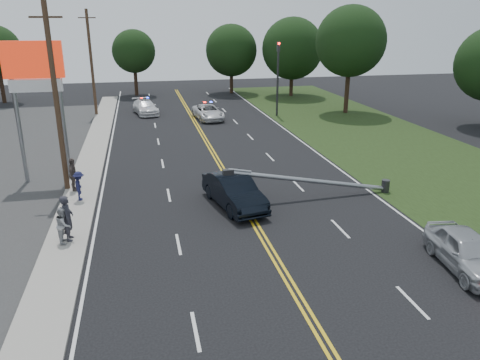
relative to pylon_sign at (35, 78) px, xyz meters
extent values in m
plane|color=black|center=(10.50, -14.00, -6.00)|extent=(120.00, 120.00, 0.00)
cube|color=gray|center=(2.10, -4.00, -5.94)|extent=(1.80, 70.00, 0.12)
cube|color=black|center=(24.00, -4.00, -5.99)|extent=(12.00, 80.00, 0.01)
cube|color=gold|center=(10.50, -4.00, -5.99)|extent=(0.36, 80.00, 0.00)
cylinder|color=gray|center=(-1.20, 0.00, -2.50)|extent=(0.24, 0.24, 7.00)
cylinder|color=gray|center=(1.20, 0.00, -2.50)|extent=(0.24, 0.24, 7.00)
cube|color=#AC210B|center=(0.00, 0.00, 1.00)|extent=(3.20, 0.35, 2.00)
cube|color=white|center=(0.00, 0.00, -0.40)|extent=(2.80, 0.30, 0.70)
cylinder|color=#2D2D30|center=(18.80, 16.00, -2.50)|extent=(0.20, 0.20, 7.00)
cube|color=#2D2D30|center=(18.80, 16.00, 0.60)|extent=(0.28, 0.28, 0.90)
sphere|color=#FF0C07|center=(18.80, 15.84, 0.90)|extent=(0.22, 0.22, 0.22)
cylinder|color=#2D2D30|center=(18.60, -6.00, -5.65)|extent=(0.44, 0.44, 0.70)
cylinder|color=gray|center=(14.17, -6.00, -5.02)|extent=(8.90, 0.24, 1.80)
cube|color=#2D2D30|center=(9.74, -6.00, -4.23)|extent=(0.55, 0.32, 0.30)
cylinder|color=#382619|center=(1.30, -2.00, -1.00)|extent=(0.28, 0.28, 10.00)
cube|color=#382619|center=(1.30, -2.00, 3.20)|extent=(1.60, 0.10, 0.10)
cylinder|color=#382619|center=(1.30, 20.00, -1.00)|extent=(0.28, 0.28, 10.00)
cube|color=#382619|center=(1.30, 20.00, 3.20)|extent=(1.60, 0.10, 0.10)
cylinder|color=black|center=(-9.55, 29.79, -4.29)|extent=(0.44, 0.44, 3.41)
cylinder|color=black|center=(5.29, 32.29, -4.44)|extent=(0.44, 0.44, 3.11)
sphere|color=black|center=(5.29, 32.29, -0.65)|extent=(5.20, 5.20, 5.20)
cylinder|color=black|center=(17.30, 31.64, -4.45)|extent=(0.44, 0.44, 3.10)
sphere|color=black|center=(17.30, 31.64, -0.67)|extent=(6.44, 6.44, 6.44)
cylinder|color=black|center=(24.12, 27.86, -4.34)|extent=(0.44, 0.44, 3.30)
sphere|color=black|center=(24.12, 27.86, -0.31)|extent=(7.38, 7.38, 7.38)
cylinder|color=black|center=(26.16, 16.11, -3.96)|extent=(0.44, 0.44, 4.08)
sphere|color=black|center=(26.16, 16.11, 1.03)|extent=(6.86, 6.86, 6.86)
imported|color=black|center=(9.98, -6.29, -5.18)|extent=(2.74, 5.20, 1.63)
imported|color=#A7AAAF|center=(17.41, -14.35, -5.25)|extent=(2.30, 4.54, 1.48)
imported|color=silver|center=(11.90, 15.73, -5.31)|extent=(2.79, 5.14, 1.37)
imported|color=silver|center=(6.09, 19.59, -5.30)|extent=(2.85, 5.11, 1.40)
imported|color=#2A2932|center=(2.26, -8.79, -4.87)|extent=(0.48, 0.73, 2.01)
imported|color=#9E9EA2|center=(2.10, -8.98, -5.09)|extent=(0.61, 0.78, 1.58)
imported|color=#1A1B41|center=(2.22, -4.01, -5.10)|extent=(0.68, 1.05, 1.55)
imported|color=#584C46|center=(1.74, -2.47, -4.95)|extent=(0.57, 1.13, 1.86)
camera|label=1|loc=(5.61, -28.12, 3.14)|focal=35.00mm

